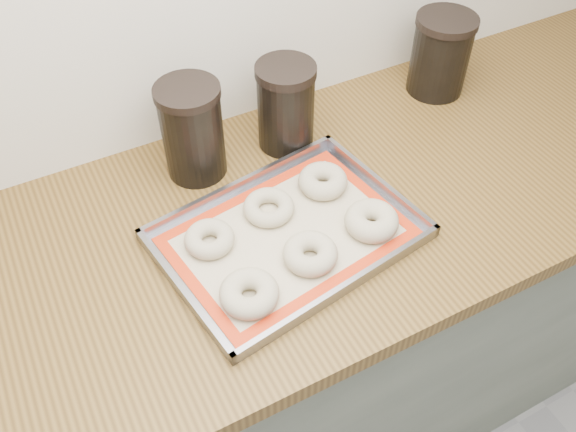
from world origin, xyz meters
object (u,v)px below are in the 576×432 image
baking_tray (288,235)px  bagel_front_mid (310,254)px  bagel_back_mid (269,207)px  canister_right (440,55)px  canister_mid (286,106)px  canister_left (192,131)px  bagel_back_right (323,181)px  bagel_front_left (249,293)px  bagel_front_right (372,221)px  bagel_back_left (210,239)px

baking_tray → bagel_front_mid: bearing=-83.2°
bagel_back_mid → canister_right: (0.54, 0.19, 0.07)m
baking_tray → canister_mid: bearing=63.2°
canister_left → bagel_back_right: bearing=-40.8°
bagel_front_left → bagel_back_right: 0.31m
baking_tray → bagel_front_mid: size_ratio=5.09×
baking_tray → canister_left: size_ratio=2.48×
bagel_front_left → canister_mid: bearing=54.1°
baking_tray → bagel_front_right: 0.16m
baking_tray → bagel_back_left: 0.15m
bagel_front_mid → canister_left: 0.35m
bagel_back_mid → bagel_back_right: 0.13m
bagel_back_mid → baking_tray: bearing=-86.0°
bagel_back_left → bagel_back_mid: bearing=9.5°
bagel_front_right → canister_mid: size_ratio=0.53×
bagel_back_left → canister_right: bearing=17.4°
baking_tray → canister_right: size_ratio=2.70×
bagel_front_left → canister_left: bearing=82.4°
bagel_front_left → bagel_back_left: bearing=94.5°
bagel_front_left → bagel_back_right: same height
bagel_back_left → canister_mid: 0.34m
canister_right → baking_tray: bearing=-154.1°
bagel_front_mid → bagel_back_left: (-0.14, 0.12, -0.00)m
baking_tray → bagel_back_left: bagel_back_left is taller
bagel_back_mid → bagel_front_right: bearing=-39.3°
baking_tray → canister_left: canister_left is taller
baking_tray → bagel_back_left: (-0.14, 0.05, 0.01)m
bagel_back_left → bagel_back_mid: 0.13m
canister_left → canister_right: (0.61, 0.00, -0.01)m
bagel_front_mid → bagel_back_right: size_ratio=1.01×
bagel_front_left → bagel_back_mid: 0.21m
bagel_front_right → canister_mid: bearing=94.2°
bagel_back_left → bagel_front_right: bearing=-19.9°
bagel_back_mid → bagel_front_mid: bearing=-84.6°
bagel_front_right → canister_left: canister_left is taller
canister_right → bagel_front_left: bearing=-151.6°
baking_tray → canister_mid: 0.29m
canister_mid → bagel_back_mid: bearing=-126.2°
bagel_back_mid → canister_right: bearing=19.3°
bagel_front_mid → bagel_back_left: size_ratio=1.08×
bagel_front_left → bagel_back_right: (0.25, 0.18, -0.00)m
bagel_back_mid → canister_mid: canister_mid is taller
bagel_front_mid → bagel_front_right: bearing=6.0°
canister_mid → canister_right: 0.41m
baking_tray → canister_left: bearing=107.1°
bagel_back_right → canister_mid: 0.18m
bagel_front_right → bagel_back_right: size_ratio=1.03×
bagel_front_left → canister_right: size_ratio=0.55×
bagel_back_left → bagel_back_right: size_ratio=0.94×
bagel_back_right → canister_right: canister_right is taller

